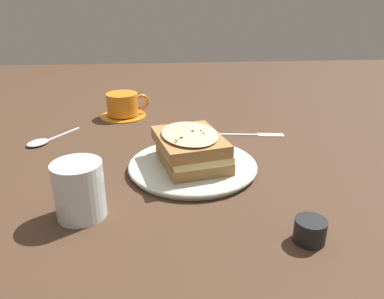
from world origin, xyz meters
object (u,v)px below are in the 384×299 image
at_px(sandwich, 191,148).
at_px(fork, 258,134).
at_px(dinner_plate, 192,166).
at_px(condiment_pot, 310,231).
at_px(spoon, 41,142).
at_px(water_glass, 79,190).
at_px(teacup_with_saucer, 123,106).

relative_size(sandwich, fork, 1.06).
bearing_deg(dinner_plate, condiment_pot, 31.25).
height_order(sandwich, spoon, sandwich).
bearing_deg(water_glass, fork, 131.62).
bearing_deg(teacup_with_saucer, spoon, -150.59).
xyz_separation_m(teacup_with_saucer, spoon, (0.19, -0.18, -0.03)).
xyz_separation_m(sandwich, condiment_pot, (0.24, 0.15, -0.03)).
height_order(dinner_plate, sandwich, sandwich).
relative_size(fork, spoon, 1.19).
relative_size(sandwich, condiment_pot, 3.93).
distance_m(spoon, condiment_pot, 0.64).
distance_m(dinner_plate, fork, 0.25).
xyz_separation_m(dinner_plate, fork, (-0.18, 0.18, -0.01)).
distance_m(sandwich, fork, 0.26).
bearing_deg(spoon, teacup_with_saucer, -98.92).
height_order(dinner_plate, spoon, dinner_plate).
relative_size(dinner_plate, sandwich, 1.43).
relative_size(water_glass, spoon, 0.64).
xyz_separation_m(sandwich, spoon, (-0.17, -0.34, -0.04)).
xyz_separation_m(spoon, condiment_pot, (0.41, 0.49, 0.01)).
distance_m(dinner_plate, spoon, 0.38).
xyz_separation_m(teacup_with_saucer, fork, (0.18, 0.35, -0.03)).
distance_m(water_glass, condiment_pot, 0.35).
bearing_deg(dinner_plate, spoon, -116.11).
bearing_deg(fork, sandwich, -38.13).
height_order(teacup_with_saucer, fork, teacup_with_saucer).
height_order(dinner_plate, teacup_with_saucer, teacup_with_saucer).
bearing_deg(dinner_plate, sandwich, -53.55).
bearing_deg(fork, condiment_pot, 2.95).
relative_size(dinner_plate, teacup_with_saucer, 1.85).
distance_m(water_glass, fork, 0.50).
distance_m(dinner_plate, condiment_pot, 0.29).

